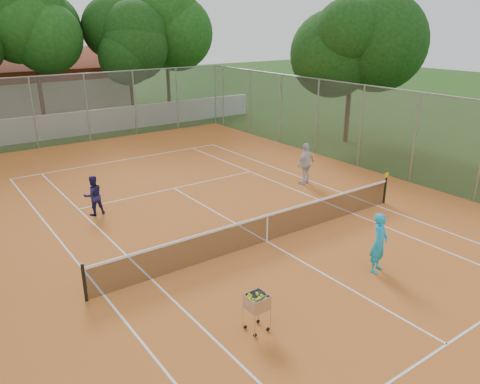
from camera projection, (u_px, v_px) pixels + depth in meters
ground at (267, 242)px, 15.28m from camera, size 120.00×120.00×0.00m
court_pad at (267, 242)px, 15.28m from camera, size 18.00×34.00×0.02m
court_lines at (267, 241)px, 15.27m from camera, size 10.98×23.78×0.01m
tennis_net at (267, 228)px, 15.11m from camera, size 11.88×0.10×0.98m
perimeter_fence at (268, 184)px, 14.60m from camera, size 18.00×34.00×4.00m
boundary_wall at (79, 123)px, 29.53m from camera, size 26.00×0.30×1.50m
clubhouse at (8, 86)px, 35.58m from camera, size 16.40×9.00×4.40m
tropical_trees at (56, 51)px, 30.38m from camera, size 29.00×19.00×10.00m
player_near at (379, 243)px, 13.19m from camera, size 0.75×0.62×1.77m
player_far_left at (93, 196)px, 17.18m from camera, size 0.75×0.59×1.50m
player_far_right at (306, 164)px, 20.47m from camera, size 1.15×0.65×1.85m
ball_hopper at (257, 311)px, 10.70m from camera, size 0.51×0.51×1.03m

